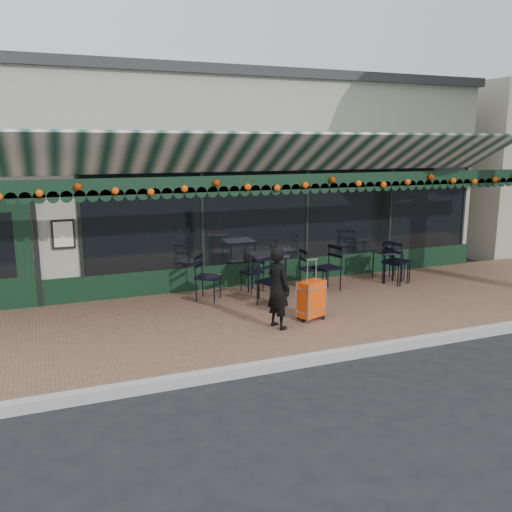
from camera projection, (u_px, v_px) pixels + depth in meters
name	position (u px, v px, depth m)	size (l,w,h in m)	color
ground	(342.00, 357.00, 8.16)	(80.00, 80.00, 0.00)	black
sidewalk	(286.00, 314.00, 9.96)	(18.00, 4.00, 0.15)	brown
curb	(345.00, 354.00, 8.07)	(18.00, 0.16, 0.15)	#9E9E99
restaurant_building	(197.00, 177.00, 14.82)	(12.00, 9.60, 4.50)	gray
woman	(278.00, 288.00, 8.89)	(0.50, 0.33, 1.37)	black
suitcase	(311.00, 300.00, 9.37)	(0.53, 0.42, 1.07)	#FD4408
cafe_table_a	(388.00, 254.00, 12.03)	(0.54, 0.54, 0.67)	black
cafe_table_b	(267.00, 258.00, 10.85)	(0.69, 0.69, 0.85)	black
chair_a_left	(327.00, 268.00, 11.21)	(0.48, 0.48, 0.95)	black
chair_a_right	(395.00, 263.00, 12.13)	(0.38, 0.38, 0.76)	black
chair_a_front	(396.00, 263.00, 11.78)	(0.47, 0.47, 0.93)	black
chair_a_extra	(397.00, 262.00, 11.80)	(0.48, 0.48, 0.96)	black
chair_b_left	(252.00, 272.00, 11.19)	(0.40, 0.40, 0.79)	black
chair_b_right	(312.00, 269.00, 11.32)	(0.43, 0.43, 0.86)	black
chair_b_front	(271.00, 282.00, 10.17)	(0.45, 0.45, 0.90)	black
chair_solo	(208.00, 278.00, 10.54)	(0.45, 0.45, 0.90)	black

